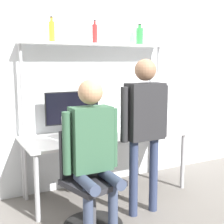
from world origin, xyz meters
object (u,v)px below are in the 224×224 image
at_px(laptop, 77,134).
at_px(bottle_green, 140,36).
at_px(cell_phone, 101,139).
at_px(person_seated, 93,144).
at_px(bottle_red, 95,33).
at_px(person_standing, 145,118).
at_px(monitor, 73,110).
at_px(bottle_amber, 52,31).
at_px(office_chair, 90,199).

height_order(laptop, bottle_green, bottle_green).
height_order(cell_phone, person_seated, person_seated).
bearing_deg(bottle_red, laptop, -135.98).
bearing_deg(person_standing, cell_phone, 122.28).
bearing_deg(cell_phone, monitor, 116.87).
xyz_separation_m(laptop, person_standing, (0.53, -0.50, 0.21)).
relative_size(monitor, bottle_green, 2.53).
bearing_deg(laptop, bottle_amber, 109.70).
distance_m(laptop, bottle_green, 1.54).
distance_m(bottle_red, bottle_green, 0.63).
bearing_deg(office_chair, person_seated, -77.46).
bearing_deg(office_chair, person_standing, 3.23).
bearing_deg(laptop, bottle_green, 20.25).
distance_m(monitor, person_seated, 0.92).
xyz_separation_m(laptop, bottle_amber, (-0.13, 0.37, 1.10)).
height_order(cell_phone, bottle_red, bottle_red).
bearing_deg(laptop, bottle_red, 44.02).
height_order(bottle_amber, bottle_green, bottle_amber).
height_order(cell_phone, person_standing, person_standing).
bearing_deg(person_seated, cell_phone, 57.71).
bearing_deg(cell_phone, person_seated, -122.29).
relative_size(person_seated, bottle_green, 5.49).
bearing_deg(office_chair, bottle_green, 39.65).
relative_size(office_chair, person_seated, 0.67).
distance_m(cell_phone, office_chair, 0.73).
bearing_deg(bottle_green, bottle_amber, 180.00).
relative_size(laptop, cell_phone, 1.98).
height_order(person_standing, bottle_green, bottle_green).
height_order(cell_phone, office_chair, office_chair).
bearing_deg(person_seated, bottle_green, 41.33).
distance_m(monitor, bottle_green, 1.30).
distance_m(laptop, bottle_red, 1.23).
height_order(laptop, office_chair, laptop).
relative_size(office_chair, bottle_green, 3.65).
xyz_separation_m(person_standing, bottle_red, (-0.14, 0.88, 0.89)).
height_order(laptop, bottle_red, bottle_red).
xyz_separation_m(laptop, cell_phone, (0.25, -0.06, -0.07)).
xyz_separation_m(person_standing, bottle_green, (0.48, 0.88, 0.88)).
height_order(person_standing, bottle_red, bottle_red).
xyz_separation_m(office_chair, bottle_red, (0.47, 0.91, 1.61)).
height_order(office_chair, bottle_green, bottle_green).
bearing_deg(office_chair, laptop, 80.80).
bearing_deg(person_standing, bottle_amber, 127.10).
height_order(monitor, bottle_amber, bottle_amber).
xyz_separation_m(cell_phone, bottle_green, (0.76, 0.44, 1.16)).
distance_m(bottle_amber, bottle_red, 0.52).
distance_m(monitor, laptop, 0.38).
distance_m(cell_phone, person_standing, 0.59).
relative_size(person_seated, bottle_amber, 5.13).
height_order(bottle_red, bottle_green, bottle_red).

